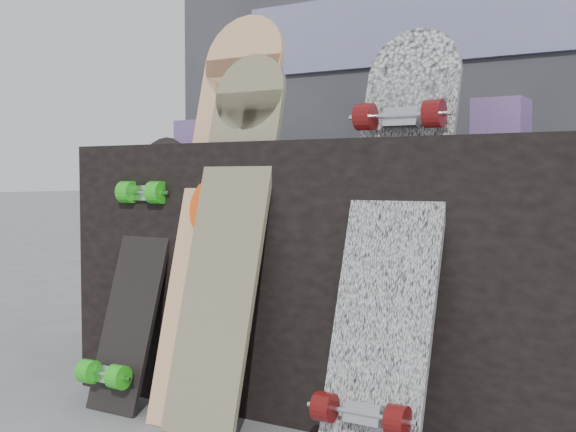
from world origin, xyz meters
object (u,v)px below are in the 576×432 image
Objects in this scene: vendor_table at (336,273)px; longboard_cascadia at (393,229)px; longboard_geisha at (222,201)px; longboard_celtic at (229,225)px; skateboard_dark at (137,267)px.

longboard_cascadia is (0.32, -0.32, 0.17)m from vendor_table.
vendor_table is 1.34× the size of longboard_geisha.
vendor_table is 1.50× the size of longboard_celtic.
vendor_table is at bearing 64.10° from longboard_celtic.
vendor_table is 1.93× the size of skateboard_dark.
vendor_table is 0.49m from longboard_cascadia.
longboard_geisha is 1.09× the size of longboard_cascadia.
longboard_geisha is at bearing -125.95° from vendor_table.
skateboard_dark is at bearing -178.90° from longboard_cascadia.
longboard_celtic is 1.28× the size of skateboard_dark.
skateboard_dark is (-0.84, -0.02, -0.14)m from longboard_cascadia.
longboard_geisha is 0.36m from skateboard_dark.
longboard_celtic reaches higher than skateboard_dark.
skateboard_dark is (-0.35, -0.00, -0.14)m from longboard_celtic.
longboard_celtic is 0.97× the size of longboard_cascadia.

